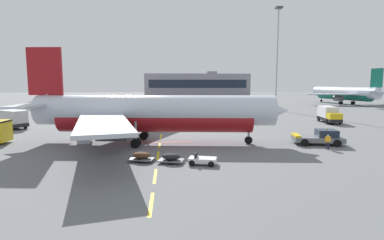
% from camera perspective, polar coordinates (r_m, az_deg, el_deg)
% --- Properties ---
extents(ground, '(400.00, 400.00, 0.00)m').
position_cam_1_polar(ground, '(61.25, 15.46, -0.50)').
color(ground, slate).
extents(apron_paint_markings, '(8.00, 96.54, 0.01)m').
position_cam_1_polar(apron_paint_markings, '(54.45, -5.65, -1.18)').
color(apron_paint_markings, yellow).
rests_on(apron_paint_markings, ground).
extents(airliner_foreground, '(34.82, 34.43, 12.20)m').
position_cam_1_polar(airliner_foreground, '(38.74, -7.81, 1.34)').
color(airliner_foreground, silver).
rests_on(airliner_foreground, ground).
extents(pushback_tug, '(6.41, 4.00, 2.08)m').
position_cam_1_polar(pushback_tug, '(41.43, 22.97, -3.04)').
color(pushback_tug, slate).
rests_on(pushback_tug, ground).
extents(airliner_mid_left, '(34.77, 35.38, 12.42)m').
position_cam_1_polar(airliner_mid_left, '(124.27, 26.91, 4.55)').
color(airliner_mid_left, silver).
rests_on(airliner_mid_left, ground).
extents(catering_truck, '(3.86, 7.35, 3.14)m').
position_cam_1_polar(catering_truck, '(62.09, -21.63, 0.89)').
color(catering_truck, black).
rests_on(catering_truck, ground).
extents(fuel_service_truck, '(7.09, 6.03, 3.14)m').
position_cam_1_polar(fuel_service_truck, '(59.99, -31.04, 0.18)').
color(fuel_service_truck, black).
rests_on(fuel_service_truck, ground).
extents(ground_power_truck, '(3.44, 7.27, 3.14)m').
position_cam_1_polar(ground_power_truck, '(64.78, 24.48, 0.99)').
color(ground_power_truck, black).
rests_on(ground_power_truck, ground).
extents(baggage_train, '(8.68, 3.70, 1.14)m').
position_cam_1_polar(baggage_train, '(29.48, -3.93, -7.16)').
color(baggage_train, silver).
rests_on(baggage_train, ground).
extents(ground_crew_worker, '(0.69, 0.31, 1.73)m').
position_cam_1_polar(ground_crew_worker, '(38.70, 24.32, -3.65)').
color(ground_crew_worker, '#191E38').
rests_on(ground_crew_worker, ground).
extents(uld_cargo_container, '(1.63, 1.59, 1.60)m').
position_cam_1_polar(uld_cargo_container, '(41.48, -19.66, -3.02)').
color(uld_cargo_container, '#B7BCC6').
rests_on(uld_cargo_container, ground).
extents(apron_light_mast_far, '(1.80, 1.80, 28.40)m').
position_cam_1_polar(apron_light_mast_far, '(88.92, 15.88, 12.98)').
color(apron_light_mast_far, slate).
rests_on(apron_light_mast_far, ground).
extents(terminal_satellite, '(62.30, 20.19, 14.83)m').
position_cam_1_polar(terminal_satellite, '(186.65, 0.87, 6.68)').
color(terminal_satellite, gray).
rests_on(terminal_satellite, ground).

